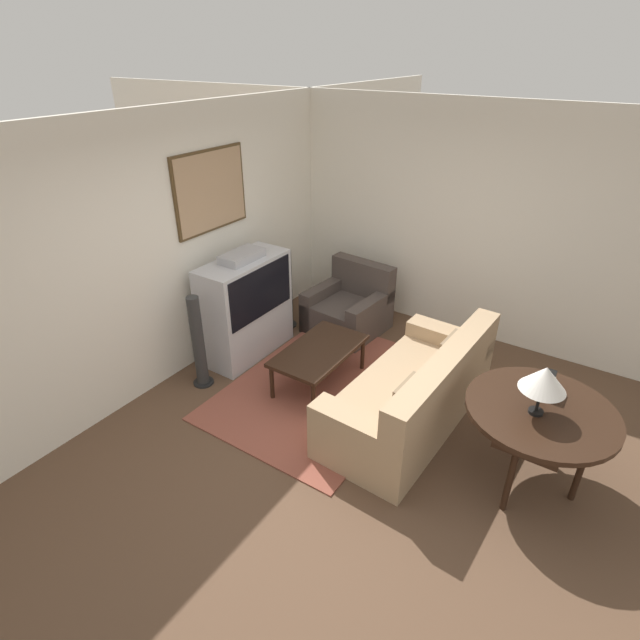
# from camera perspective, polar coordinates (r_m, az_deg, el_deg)

# --- Properties ---
(ground_plane) EXTENTS (12.00, 12.00, 0.00)m
(ground_plane) POSITION_cam_1_polar(r_m,az_deg,el_deg) (4.63, 2.43, -14.10)
(ground_plane) COLOR brown
(wall_back) EXTENTS (12.00, 0.10, 2.70)m
(wall_back) POSITION_cam_1_polar(r_m,az_deg,el_deg) (5.16, -17.95, 7.06)
(wall_back) COLOR silver
(wall_back) RESTS_ON ground_plane
(wall_right) EXTENTS (0.06, 12.00, 2.70)m
(wall_right) POSITION_cam_1_polar(r_m,az_deg,el_deg) (6.09, 15.96, 10.55)
(wall_right) COLOR silver
(wall_right) RESTS_ON ground_plane
(area_rug) EXTENTS (2.40, 1.69, 0.01)m
(area_rug) POSITION_cam_1_polar(r_m,az_deg,el_deg) (5.30, 0.48, -7.55)
(area_rug) COLOR brown
(area_rug) RESTS_ON ground_plane
(tv) EXTENTS (1.09, 0.49, 1.24)m
(tv) POSITION_cam_1_polar(r_m,az_deg,el_deg) (5.65, -8.44, 1.51)
(tv) COLOR #B7B7BC
(tv) RESTS_ON ground_plane
(couch) EXTENTS (2.02, 0.97, 0.85)m
(couch) POSITION_cam_1_polar(r_m,az_deg,el_deg) (4.77, 10.70, -8.42)
(couch) COLOR tan
(couch) RESTS_ON ground_plane
(armchair) EXTENTS (0.91, 0.92, 0.82)m
(armchair) POSITION_cam_1_polar(r_m,az_deg,el_deg) (6.23, 3.34, 1.27)
(armchair) COLOR #473D38
(armchair) RESTS_ON ground_plane
(coffee_table) EXTENTS (1.05, 0.60, 0.43)m
(coffee_table) POSITION_cam_1_polar(r_m,az_deg,el_deg) (5.14, -0.09, -3.73)
(coffee_table) COLOR black
(coffee_table) RESTS_ON ground_plane
(console_table) EXTENTS (1.13, 1.13, 0.74)m
(console_table) POSITION_cam_1_polar(r_m,az_deg,el_deg) (4.24, 23.93, -9.95)
(console_table) COLOR black
(console_table) RESTS_ON ground_plane
(table_lamp) EXTENTS (0.34, 0.34, 0.41)m
(table_lamp) POSITION_cam_1_polar(r_m,az_deg,el_deg) (3.96, 24.26, -6.17)
(table_lamp) COLOR black
(table_lamp) RESTS_ON console_table
(mantel_clock) EXTENTS (0.17, 0.10, 0.17)m
(mantel_clock) POSITION_cam_1_polar(r_m,az_deg,el_deg) (4.35, 24.53, -6.55)
(mantel_clock) COLOR black
(mantel_clock) RESTS_ON console_table
(speaker_tower_left) EXTENTS (0.21, 0.21, 1.02)m
(speaker_tower_left) POSITION_cam_1_polar(r_m,az_deg,el_deg) (5.24, -13.72, -2.73)
(speaker_tower_left) COLOR black
(speaker_tower_left) RESTS_ON ground_plane
(speaker_tower_right) EXTENTS (0.21, 0.21, 1.02)m
(speaker_tower_right) POSITION_cam_1_polar(r_m,az_deg,el_deg) (6.20, -3.76, 3.33)
(speaker_tower_right) COLOR black
(speaker_tower_right) RESTS_ON ground_plane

